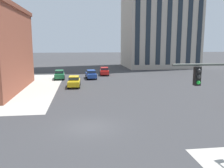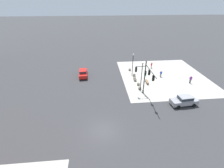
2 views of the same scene
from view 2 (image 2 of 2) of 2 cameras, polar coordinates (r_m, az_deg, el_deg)
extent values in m
plane|color=#38383A|center=(22.57, -3.15, -16.38)|extent=(320.00, 320.00, 0.00)
cube|color=#B7B2A8|center=(38.69, 17.73, 2.76)|extent=(20.00, 19.00, 0.02)
cylinder|color=#383D38|center=(30.76, 11.05, -2.71)|extent=(0.32, 0.32, 0.50)
cylinder|color=#383D38|center=(29.36, 11.58, 2.27)|extent=(0.20, 0.20, 6.45)
cylinder|color=#383D38|center=(25.99, 13.71, 4.58)|extent=(5.44, 0.12, 0.12)
cylinder|color=#383D38|center=(28.23, 10.24, 6.23)|extent=(0.11, 1.80, 0.11)
cube|color=black|center=(26.75, 13.17, 4.05)|extent=(0.28, 0.28, 0.90)
sphere|color=#282828|center=(26.69, 13.57, 4.61)|extent=(0.18, 0.18, 0.18)
sphere|color=#282828|center=(26.80, 13.50, 4.06)|extent=(0.18, 0.18, 0.18)
sphere|color=green|center=(26.91, 13.43, 3.52)|extent=(0.18, 0.18, 0.18)
cube|color=black|center=(24.97, 14.56, 2.06)|extent=(0.28, 0.28, 0.90)
sphere|color=#282828|center=(24.90, 14.99, 2.65)|extent=(0.18, 0.18, 0.18)
sphere|color=#282828|center=(25.02, 14.91, 2.07)|extent=(0.18, 0.18, 0.18)
sphere|color=green|center=(25.14, 14.83, 1.50)|extent=(0.18, 0.18, 0.18)
cube|color=black|center=(28.81, 11.86, 3.71)|extent=(0.28, 0.28, 0.90)
sphere|color=#282828|center=(28.56, 12.00, 4.08)|extent=(0.18, 0.18, 0.18)
sphere|color=#282828|center=(28.67, 11.94, 3.57)|extent=(0.18, 0.18, 0.18)
sphere|color=green|center=(28.79, 11.89, 3.07)|extent=(0.18, 0.18, 0.18)
cube|color=black|center=(28.24, 8.58, 5.16)|extent=(0.28, 0.28, 0.90)
sphere|color=#282828|center=(28.17, 8.93, 5.69)|extent=(0.18, 0.18, 0.18)
sphere|color=#282828|center=(28.28, 8.89, 5.17)|extent=(0.18, 0.18, 0.18)
sphere|color=green|center=(28.39, 8.85, 4.65)|extent=(0.18, 0.18, 0.18)
sphere|color=gray|center=(31.70, 9.92, -1.46)|extent=(0.63, 0.63, 0.63)
sphere|color=gray|center=(33.17, 9.42, 0.01)|extent=(0.63, 0.63, 0.63)
sphere|color=gray|center=(34.67, 8.31, 1.42)|extent=(0.63, 0.63, 0.63)
sphere|color=gray|center=(35.41, 8.12, 2.04)|extent=(0.63, 0.63, 0.63)
sphere|color=gray|center=(37.05, 7.97, 3.29)|extent=(0.63, 0.63, 0.63)
sphere|color=gray|center=(39.75, 6.36, 5.19)|extent=(0.63, 0.63, 0.63)
cube|color=#8E6B4C|center=(34.34, 12.44, 0.99)|extent=(1.82, 0.58, 0.10)
cube|color=#665B51|center=(33.86, 12.66, 0.07)|extent=(0.26, 0.42, 0.39)
cube|color=#665B51|center=(35.06, 12.14, 1.16)|extent=(0.26, 0.42, 0.39)
cylinder|color=gray|center=(42.07, 13.79, 5.99)|extent=(0.13, 0.13, 0.79)
cylinder|color=gray|center=(42.19, 13.96, 6.03)|extent=(0.13, 0.13, 0.79)
cube|color=red|center=(41.89, 13.98, 6.86)|extent=(0.34, 0.39, 0.56)
cylinder|color=red|center=(41.71, 13.76, 6.84)|extent=(0.09, 0.09, 0.53)
cylinder|color=red|center=(42.04, 14.20, 6.95)|extent=(0.09, 0.09, 0.53)
sphere|color=#997051|center=(41.74, 14.04, 7.39)|extent=(0.21, 0.21, 0.21)
cylinder|color=black|center=(37.39, 26.04, 0.91)|extent=(0.13, 0.13, 0.84)
cylinder|color=black|center=(37.35, 26.30, 0.83)|extent=(0.13, 0.13, 0.84)
cube|color=purple|center=(37.08, 26.40, 1.85)|extent=(0.39, 0.38, 0.59)
cylinder|color=purple|center=(37.12, 26.08, 2.00)|extent=(0.09, 0.09, 0.56)
cylinder|color=purple|center=(37.02, 26.74, 1.78)|extent=(0.09, 0.09, 0.56)
sphere|color=beige|center=(36.91, 26.55, 2.45)|extent=(0.23, 0.23, 0.23)
cylinder|color=black|center=(37.93, 17.15, 2.97)|extent=(0.13, 0.13, 0.76)
cylinder|color=black|center=(37.87, 16.89, 2.97)|extent=(0.13, 0.13, 0.76)
cube|color=blue|center=(37.64, 17.16, 3.86)|extent=(0.23, 0.36, 0.54)
cylinder|color=blue|center=(37.70, 17.50, 3.89)|extent=(0.09, 0.09, 0.51)
cylinder|color=blue|center=(37.56, 16.83, 3.90)|extent=(0.09, 0.09, 0.51)
sphere|color=beige|center=(37.48, 17.24, 4.41)|extent=(0.21, 0.21, 0.21)
cylinder|color=black|center=(30.21, 10.44, 2.12)|extent=(0.14, 0.14, 5.46)
sphere|color=white|center=(29.06, 10.94, 7.27)|extent=(0.36, 0.36, 0.36)
cylinder|color=black|center=(36.35, 7.38, 6.50)|extent=(0.14, 0.14, 4.90)
sphere|color=white|center=(35.46, 7.64, 10.44)|extent=(0.36, 0.36, 0.36)
cube|color=red|center=(36.99, -10.27, 3.72)|extent=(4.49, 2.01, 0.76)
cube|color=red|center=(36.58, -10.37, 4.59)|extent=(2.19, 1.61, 0.60)
cube|color=#232D38|center=(36.58, -10.37, 4.59)|extent=(2.28, 1.65, 0.40)
cylinder|color=black|center=(38.43, -11.45, 3.95)|extent=(0.65, 0.26, 0.64)
cylinder|color=black|center=(38.36, -8.96, 4.13)|extent=(0.65, 0.26, 0.64)
cylinder|color=black|center=(35.96, -11.57, 2.17)|extent=(0.65, 0.26, 0.64)
cylinder|color=black|center=(35.89, -8.91, 2.36)|extent=(0.65, 0.26, 0.64)
cube|color=#99999E|center=(29.28, 24.27, -5.67)|extent=(2.11, 4.53, 0.76)
cube|color=#99999E|center=(29.01, 24.78, -4.51)|extent=(1.66, 2.23, 0.60)
cube|color=#232D38|center=(29.01, 24.78, -4.51)|extent=(1.71, 2.32, 0.40)
cylinder|color=black|center=(28.22, 22.66, -7.60)|extent=(0.27, 0.66, 0.64)
cylinder|color=black|center=(29.35, 21.04, -5.76)|extent=(0.27, 0.66, 0.64)
cylinder|color=black|center=(29.69, 27.18, -6.78)|extent=(0.27, 0.66, 0.64)
cylinder|color=black|center=(30.77, 25.46, -5.07)|extent=(0.27, 0.66, 0.64)
camera|label=1|loc=(26.10, 41.84, 0.25)|focal=38.28mm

